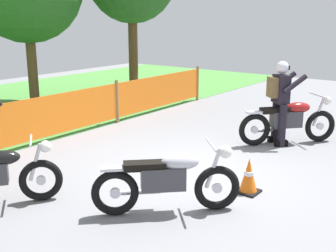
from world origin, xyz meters
The scene contains 6 objects.
ground centered at (0.00, 0.00, -0.01)m, with size 24.00×24.00×0.02m, color gray.
barrier_fence centered at (0.00, 3.28, 0.54)m, with size 10.78×0.08×1.05m.
motorcycle_trailing centered at (-1.44, -0.68, 0.45)m, with size 1.46×1.50×0.94m.
motorcycle_third centered at (2.58, -0.73, 0.48)m, with size 1.65×1.48×1.00m.
rider_third centered at (2.41, -0.58, 0.95)m, with size 0.77×0.75×1.69m.
traffic_cone centered at (-0.20, -1.24, 0.26)m, with size 0.32×0.32×0.53m.
Camera 1 is at (-5.68, -3.86, 2.56)m, focal length 46.09 mm.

